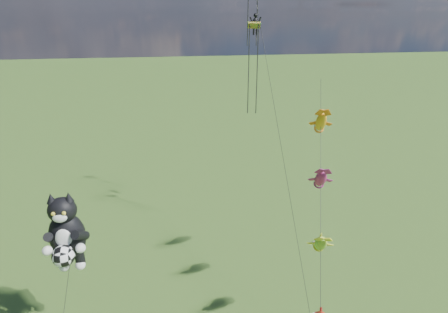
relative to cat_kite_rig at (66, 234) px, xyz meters
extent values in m
ellipsoid|color=black|center=(0.00, 0.22, -0.32)|extent=(2.68, 2.48, 3.14)
ellipsoid|color=black|center=(0.00, 0.12, 1.54)|extent=(2.13, 2.05, 1.59)
cone|color=black|center=(-0.49, 0.12, 2.38)|extent=(0.72, 0.72, 0.59)
cone|color=black|center=(0.49, 0.12, 2.38)|extent=(0.72, 0.72, 0.59)
ellipsoid|color=white|center=(0.00, -0.51, 1.40)|extent=(0.92, 0.71, 0.57)
ellipsoid|color=white|center=(0.00, -0.51, -0.03)|extent=(1.05, 0.73, 1.30)
sphere|color=gold|center=(-0.29, -0.58, 1.72)|extent=(0.24, 0.24, 0.24)
sphere|color=gold|center=(0.30, -0.58, 1.72)|extent=(0.24, 0.24, 0.24)
sphere|color=white|center=(-0.93, -0.81, -0.57)|extent=(0.59, 0.59, 0.59)
sphere|color=white|center=(0.93, -0.81, -0.57)|extent=(0.59, 0.59, 0.59)
sphere|color=white|center=(-0.49, 0.07, -2.43)|extent=(0.63, 0.63, 0.63)
sphere|color=white|center=(0.49, 0.07, -2.43)|extent=(0.63, 0.63, 0.63)
sphere|color=white|center=(0.00, -1.10, -0.81)|extent=(1.31, 1.31, 1.31)
cylinder|color=black|center=(15.38, -1.70, -0.18)|extent=(4.49, 15.20, 15.83)
ellipsoid|color=green|center=(15.23, -2.21, -0.70)|extent=(1.28, 2.17, 2.05)
ellipsoid|color=#D83376|center=(16.06, 0.63, 2.25)|extent=(1.28, 2.17, 2.05)
ellipsoid|color=yellow|center=(16.89, 3.46, 5.20)|extent=(1.28, 2.17, 2.05)
cylinder|color=black|center=(14.64, 5.16, 3.11)|extent=(1.15, 17.05, 22.39)
cube|color=#119826|center=(13.55, 10.55, 11.23)|extent=(1.04, 0.54, 0.53)
cylinder|color=black|center=(13.20, 10.55, 7.55)|extent=(0.08, 0.08, 7.36)
cylinder|color=black|center=(13.90, 10.55, 7.55)|extent=(0.08, 0.08, 7.36)
cylinder|color=black|center=(13.68, 13.67, 12.99)|extent=(0.08, 0.08, 7.63)
cylinder|color=black|center=(14.48, 13.67, 12.99)|extent=(0.08, 0.08, 7.63)
camera|label=1|loc=(6.70, -20.20, 12.76)|focal=30.00mm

